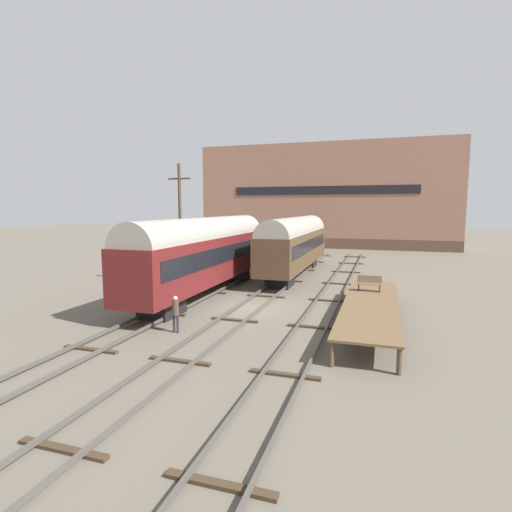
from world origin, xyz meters
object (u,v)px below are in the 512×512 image
object	(u,v)px
person_worker	(176,310)
bench	(369,283)
train_car_brown	(295,242)
utility_pole	(180,224)
train_car_maroon	(205,251)

from	to	relation	value
person_worker	bench	bearing A→B (deg)	40.74
train_car_brown	utility_pole	distance (m)	10.66
bench	train_car_brown	bearing A→B (deg)	122.60
train_car_brown	train_car_maroon	xyz separation A→B (m)	(-4.21, -9.80, 0.10)
train_car_brown	bench	xyz separation A→B (m)	(6.71, -10.49, -1.38)
train_car_maroon	bench	size ratio (longest dim) A/B	12.57
train_car_brown	bench	distance (m)	12.53
person_worker	train_car_brown	bearing A→B (deg)	83.68
train_car_brown	person_worker	size ratio (longest dim) A/B	9.32
utility_pole	train_car_maroon	bearing A→B (deg)	-36.03
train_car_maroon	bench	xyz separation A→B (m)	(10.92, -0.69, -1.48)
train_car_brown	bench	bearing A→B (deg)	-57.40
train_car_brown	utility_pole	bearing A→B (deg)	-133.80
person_worker	train_car_maroon	bearing A→B (deg)	105.19
train_car_maroon	bench	world-z (taller)	train_car_maroon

